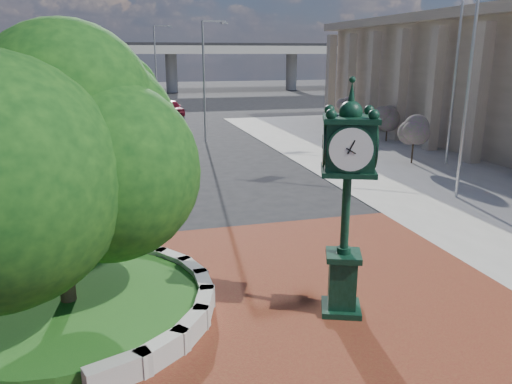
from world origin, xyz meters
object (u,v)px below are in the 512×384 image
object	(u,v)px
street_lamp_near	(207,72)
street_lamp_far	(158,62)
parked_car	(171,108)
post_clock	(347,192)
flagpole_a	(471,59)
flagpole_b	(457,55)

from	to	relation	value
street_lamp_near	street_lamp_far	size ratio (longest dim) A/B	0.93
parked_car	post_clock	bearing A→B (deg)	-101.57
post_clock	parked_car	xyz separation A→B (m)	(0.29, 40.83, -2.22)
flagpole_a	street_lamp_far	world-z (taller)	flagpole_a
flagpole_b	street_lamp_far	xyz separation A→B (m)	(-13.18, 29.48, -0.79)
flagpole_a	flagpole_b	size ratio (longest dim) A/B	0.98
parked_car	flagpole_a	distance (m)	34.57
flagpole_a	flagpole_b	xyz separation A→B (m)	(3.64, 5.79, 0.11)
flagpole_b	street_lamp_far	size ratio (longest dim) A/B	1.32
flagpole_b	flagpole_a	bearing A→B (deg)	-122.16
parked_car	street_lamp_far	distance (m)	4.93
post_clock	flagpole_b	world-z (taller)	flagpole_b
post_clock	parked_car	world-z (taller)	post_clock
post_clock	flagpole_a	size ratio (longest dim) A/B	0.48
flagpole_a	parked_car	bearing A→B (deg)	104.66
post_clock	street_lamp_near	distance (m)	24.58
post_clock	parked_car	distance (m)	40.89
post_clock	flagpole_b	distance (m)	18.71
parked_car	street_lamp_near	world-z (taller)	street_lamp_near
flagpole_b	street_lamp_near	distance (m)	15.88
flagpole_b	street_lamp_near	bearing A→B (deg)	136.21
flagpole_a	street_lamp_far	xyz separation A→B (m)	(-9.54, 35.27, -0.68)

